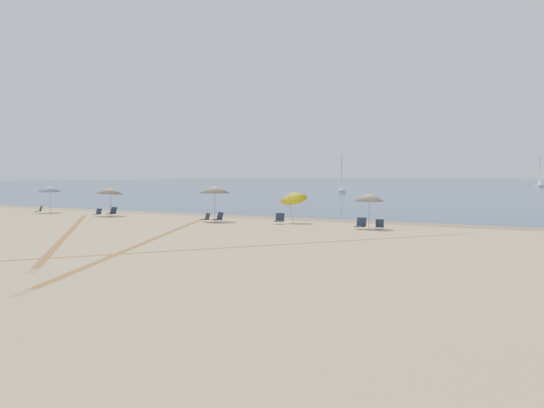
# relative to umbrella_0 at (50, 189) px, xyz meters

# --- Properties ---
(ground) EXTENTS (160.00, 160.00, 0.00)m
(ground) POSITION_rel_umbrella_0_xyz_m (22.17, -19.84, -2.07)
(ground) COLOR tan
(ground) RESTS_ON ground
(ocean) EXTENTS (500.00, 500.00, 0.00)m
(ocean) POSITION_rel_umbrella_0_xyz_m (22.17, 205.16, -2.06)
(ocean) COLOR #0C2151
(ocean) RESTS_ON ground
(wet_sand) EXTENTS (500.00, 500.00, 0.00)m
(wet_sand) POSITION_rel_umbrella_0_xyz_m (22.17, 4.16, -2.07)
(wet_sand) COLOR olive
(wet_sand) RESTS_ON ground
(umbrella_0) EXTENTS (2.00, 2.00, 2.41)m
(umbrella_0) POSITION_rel_umbrella_0_xyz_m (0.00, 0.00, 0.00)
(umbrella_0) COLOR gray
(umbrella_0) RESTS_ON ground
(umbrella_1) EXTENTS (2.24, 2.28, 2.37)m
(umbrella_1) POSITION_rel_umbrella_0_xyz_m (7.45, -0.31, -0.05)
(umbrella_1) COLOR gray
(umbrella_1) RESTS_ON ground
(umbrella_2) EXTENTS (2.20, 2.20, 2.62)m
(umbrella_2) POSITION_rel_umbrella_0_xyz_m (17.92, -0.60, 0.21)
(umbrella_2) COLOR gray
(umbrella_2) RESTS_ON ground
(umbrella_3) EXTENTS (1.87, 1.94, 2.51)m
(umbrella_3) POSITION_rel_umbrella_0_xyz_m (23.45, 0.88, -0.19)
(umbrella_3) COLOR gray
(umbrella_3) RESTS_ON ground
(umbrella_4) EXTENTS (1.86, 1.86, 2.29)m
(umbrella_4) POSITION_rel_umbrella_0_xyz_m (29.38, -0.52, -0.12)
(umbrella_4) COLOR gray
(umbrella_4) RESTS_ON ground
(chair_0) EXTENTS (0.71, 0.76, 0.62)m
(chair_0) POSITION_rel_umbrella_0_xyz_m (-0.20, -0.98, -1.80)
(chair_0) COLOR black
(chair_0) RESTS_ON ground
(chair_1) EXTENTS (0.56, 0.64, 0.61)m
(chair_1) POSITION_rel_umbrella_0_xyz_m (6.92, -1.11, -1.80)
(chair_1) COLOR black
(chair_1) RESTS_ON ground
(chair_2) EXTENTS (0.61, 0.71, 0.73)m
(chair_2) POSITION_rel_umbrella_0_xyz_m (7.94, -0.54, -1.75)
(chair_2) COLOR black
(chair_2) RESTS_ON ground
(chair_3) EXTENTS (0.70, 0.75, 0.61)m
(chair_3) POSITION_rel_umbrella_0_xyz_m (17.71, -1.39, -1.80)
(chair_3) COLOR black
(chair_3) RESTS_ON ground
(chair_4) EXTENTS (0.76, 0.83, 0.71)m
(chair_4) POSITION_rel_umbrella_0_xyz_m (18.71, -1.31, -1.76)
(chair_4) COLOR black
(chair_4) RESTS_ON ground
(chair_5) EXTENTS (0.77, 0.85, 0.74)m
(chair_5) POSITION_rel_umbrella_0_xyz_m (23.07, -0.43, -1.75)
(chair_5) COLOR black
(chair_5) RESTS_ON ground
(chair_6) EXTENTS (0.63, 0.73, 0.72)m
(chair_6) POSITION_rel_umbrella_0_xyz_m (29.15, -1.33, -1.76)
(chair_6) COLOR black
(chair_6) RESTS_ON ground
(chair_7) EXTENTS (0.68, 0.74, 0.61)m
(chair_7) POSITION_rel_umbrella_0_xyz_m (30.17, -0.81, -1.80)
(chair_7) COLOR black
(chair_7) RESTS_ON ground
(sailboat_0) EXTENTS (3.20, 4.83, 7.12)m
(sailboat_0) POSITION_rel_umbrella_0_xyz_m (1.56, 65.16, 0.08)
(sailboat_0) COLOR white
(sailboat_0) RESTS_ON ocean
(sailboat_3) EXTENTS (2.97, 5.99, 8.65)m
(sailboat_3) POSITION_rel_umbrella_0_xyz_m (31.46, 134.62, 0.55)
(sailboat_3) COLOR white
(sailboat_3) RESTS_ON ocean
(tire_tracks) EXTENTS (52.49, 41.54, 0.00)m
(tire_tracks) POSITION_rel_umbrella_0_xyz_m (20.94, -11.11, -2.07)
(tire_tracks) COLOR tan
(tire_tracks) RESTS_ON ground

